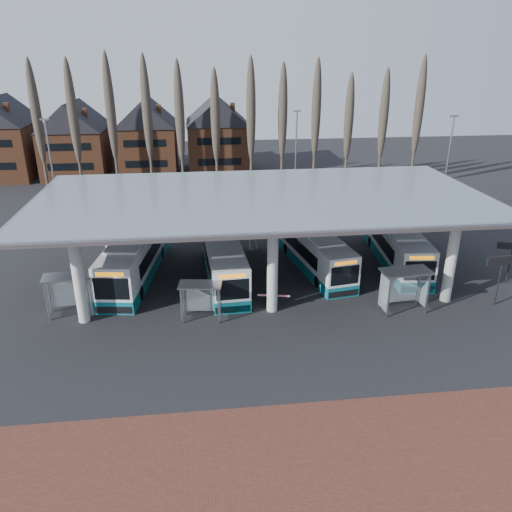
{
  "coord_description": "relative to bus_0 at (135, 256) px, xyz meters",
  "views": [
    {
      "loc": [
        -4.48,
        -26.22,
        15.85
      ],
      "look_at": [
        -0.52,
        7.0,
        2.04
      ],
      "focal_mm": 35.0,
      "sensor_mm": 36.0,
      "label": 1
    }
  ],
  "objects": [
    {
      "name": "lamp_post_a",
      "position": [
        -8.62,
        12.87,
        3.74
      ],
      "size": [
        0.8,
        0.16,
        10.17
      ],
      "color": "slate",
      "rests_on": "ground"
    },
    {
      "name": "lamp_post_c",
      "position": [
        29.38,
        10.87,
        3.74
      ],
      "size": [
        0.8,
        0.16,
        10.17
      ],
      "color": "slate",
      "rests_on": "ground"
    },
    {
      "name": "bus_3",
      "position": [
        20.43,
        0.32,
        -0.07
      ],
      "size": [
        3.54,
        11.76,
        3.22
      ],
      "rotation": [
        0.0,
        0.0,
        -0.09
      ],
      "color": "white",
      "rests_on": "ground"
    },
    {
      "name": "shelter_2",
      "position": [
        17.83,
        -7.58,
        0.53
      ],
      "size": [
        3.24,
        1.8,
        2.91
      ],
      "rotation": [
        0.0,
        0.0,
        0.08
      ],
      "color": "gray",
      "rests_on": "ground"
    },
    {
      "name": "bus_1",
      "position": [
        6.5,
        -1.1,
        -0.1
      ],
      "size": [
        3.04,
        11.51,
        3.17
      ],
      "rotation": [
        0.0,
        0.0,
        0.05
      ],
      "color": "white",
      "rests_on": "ground"
    },
    {
      "name": "info_sign_0",
      "position": [
        24.39,
        -7.63,
        1.37
      ],
      "size": [
        2.37,
        0.43,
        3.53
      ],
      "rotation": [
        0.0,
        0.0,
        0.13
      ],
      "color": "black",
      "rests_on": "ground"
    },
    {
      "name": "station_canopy",
      "position": [
        9.38,
        -1.13,
        4.09
      ],
      "size": [
        32.0,
        16.0,
        6.34
      ],
      "color": "#B7B7B3",
      "rests_on": "ground"
    },
    {
      "name": "bus_0",
      "position": [
        0.0,
        0.0,
        0.0
      ],
      "size": [
        4.27,
        12.39,
        3.37
      ],
      "rotation": [
        0.0,
        0.0,
        -0.14
      ],
      "color": "white",
      "rests_on": "ground"
    },
    {
      "name": "bus_2",
      "position": [
        13.63,
        0.04,
        -0.14
      ],
      "size": [
        4.17,
        11.35,
        3.09
      ],
      "rotation": [
        0.0,
        0.0,
        0.16
      ],
      "color": "white",
      "rests_on": "ground"
    },
    {
      "name": "poplar_row",
      "position": [
        9.38,
        23.87,
        7.18
      ],
      "size": [
        45.1,
        1.1,
        14.5
      ],
      "color": "#473D33",
      "rests_on": "ground"
    },
    {
      "name": "ground",
      "position": [
        9.38,
        -9.13,
        -1.59
      ],
      "size": [
        140.0,
        140.0,
        0.0
      ],
      "primitive_type": "plane",
      "color": "black",
      "rests_on": "ground"
    },
    {
      "name": "shelter_1",
      "position": [
        4.77,
        -7.14,
        0.21
      ],
      "size": [
        2.82,
        1.67,
        2.47
      ],
      "rotation": [
        0.0,
        0.0,
        -0.13
      ],
      "color": "gray",
      "rests_on": "ground"
    },
    {
      "name": "shelter_0",
      "position": [
        -3.65,
        -5.42,
        0.38
      ],
      "size": [
        3.08,
        1.8,
        2.71
      ],
      "rotation": [
        0.0,
        0.0,
        0.12
      ],
      "color": "gray",
      "rests_on": "ground"
    },
    {
      "name": "barrier",
      "position": [
        9.54,
        -6.24,
        -0.76
      ],
      "size": [
        2.12,
        0.79,
        1.07
      ],
      "rotation": [
        0.0,
        0.0,
        -0.2
      ],
      "color": "black",
      "rests_on": "ground"
    },
    {
      "name": "townhouse_row",
      "position": [
        -6.37,
        34.87,
        4.35
      ],
      "size": [
        36.8,
        10.3,
        12.25
      ],
      "color": "brown",
      "rests_on": "ground"
    },
    {
      "name": "lamp_post_b",
      "position": [
        15.38,
        16.87,
        3.74
      ],
      "size": [
        0.8,
        0.16,
        10.17
      ],
      "color": "slate",
      "rests_on": "ground"
    },
    {
      "name": "brick_strip",
      "position": [
        9.38,
        -21.13,
        -1.58
      ],
      "size": [
        70.0,
        10.0,
        0.03
      ],
      "primitive_type": "cube",
      "color": "brown",
      "rests_on": "ground"
    }
  ]
}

